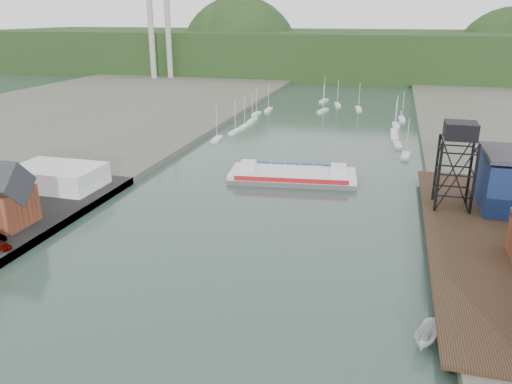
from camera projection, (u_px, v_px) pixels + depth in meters
The scene contains 9 objects.
east_pier at pixel (470, 237), 81.31m from camera, with size 14.00×70.00×2.45m.
white_shed at pixel (58, 177), 105.20m from camera, with size 18.00×12.00×4.50m, color silver.
lift_tower at pixel (460, 136), 88.99m from camera, with size 6.50×6.50×16.00m.
marina_sailboats at pixel (324, 122), 175.89m from camera, with size 57.71×92.65×0.90m.
smokestacks at pixel (159, 26), 277.57m from camera, with size 11.20×8.20×60.00m.
distant_hills at pixel (353, 57), 321.55m from camera, with size 500.00×120.00×80.00m.
chain_ferry at pixel (293, 175), 114.72m from camera, with size 29.85×14.82×4.13m.
motorboat at pixel (427, 336), 57.49m from camera, with size 2.21×5.88×2.27m, color silver.
car_west_a at pixel (1, 245), 77.69m from camera, with size 1.53×3.79×1.29m, color #999999.
Camera 1 is at (22.69, -35.69, 36.15)m, focal length 35.00 mm.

